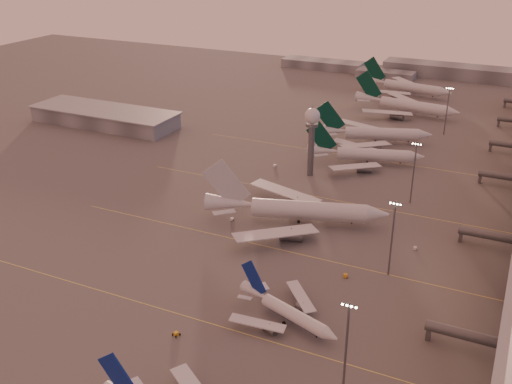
% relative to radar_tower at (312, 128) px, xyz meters
% --- Properties ---
extents(ground, '(700.00, 700.00, 0.00)m').
position_rel_radar_tower_xyz_m(ground, '(-5.00, -120.00, -20.95)').
color(ground, '#545252').
rests_on(ground, ground).
extents(taxiway_markings, '(180.00, 185.25, 0.02)m').
position_rel_radar_tower_xyz_m(taxiway_markings, '(25.00, -64.00, -20.94)').
color(taxiway_markings, '#EDD653').
rests_on(taxiway_markings, ground).
extents(hangar, '(82.00, 27.00, 8.50)m').
position_rel_radar_tower_xyz_m(hangar, '(-125.00, 20.00, -16.63)').
color(hangar, '#5D5E64').
rests_on(hangar, ground).
extents(radar_tower, '(6.40, 6.40, 31.10)m').
position_rel_radar_tower_xyz_m(radar_tower, '(0.00, 0.00, 0.00)').
color(radar_tower, '#55585C').
rests_on(radar_tower, ground).
extents(mast_a, '(3.60, 0.56, 25.00)m').
position_rel_radar_tower_xyz_m(mast_a, '(53.00, -120.00, -7.21)').
color(mast_a, '#55585C').
rests_on(mast_a, ground).
extents(mast_b, '(3.60, 0.56, 25.00)m').
position_rel_radar_tower_xyz_m(mast_b, '(50.00, -65.00, -7.21)').
color(mast_b, '#55585C').
rests_on(mast_b, ground).
extents(mast_c, '(3.60, 0.56, 25.00)m').
position_rel_radar_tower_xyz_m(mast_c, '(45.00, -10.00, -7.21)').
color(mast_c, '#55585C').
rests_on(mast_c, ground).
extents(mast_d, '(3.60, 0.56, 25.00)m').
position_rel_radar_tower_xyz_m(mast_d, '(43.00, 80.00, -7.21)').
color(mast_d, '#55585C').
rests_on(mast_d, ground).
extents(distant_horizon, '(165.00, 37.50, 9.00)m').
position_rel_radar_tower_xyz_m(distant_horizon, '(-2.38, 205.14, -17.06)').
color(distant_horizon, '#5D5E64').
rests_on(distant_horizon, ground).
extents(narrowbody_mid, '(33.14, 25.97, 13.49)m').
position_rel_radar_tower_xyz_m(narrowbody_mid, '(31.09, -100.50, -18.22)').
color(narrowbody_mid, silver).
rests_on(narrowbody_mid, ground).
extents(widebody_white, '(64.54, 50.96, 23.41)m').
position_rel_radar_tower_xyz_m(widebody_white, '(11.66, -45.11, -16.89)').
color(widebody_white, silver).
rests_on(widebody_white, ground).
extents(greentail_a, '(51.26, 40.81, 19.14)m').
position_rel_radar_tower_xyz_m(greentail_a, '(17.78, 22.78, -17.57)').
color(greentail_a, silver).
rests_on(greentail_a, ground).
extents(greentail_b, '(55.13, 43.77, 20.85)m').
position_rel_radar_tower_xyz_m(greentail_b, '(13.67, 51.70, -17.27)').
color(greentail_b, silver).
rests_on(greentail_b, ground).
extents(greentail_c, '(61.07, 49.05, 22.23)m').
position_rel_radar_tower_xyz_m(greentail_c, '(17.38, 107.27, -17.02)').
color(greentail_c, silver).
rests_on(greentail_c, ground).
extents(greentail_d, '(58.48, 46.86, 21.38)m').
position_rel_radar_tower_xyz_m(greentail_d, '(8.06, 150.19, -17.17)').
color(greentail_d, silver).
rests_on(greentail_d, ground).
extents(gsv_tug_mid, '(4.22, 3.31, 1.06)m').
position_rel_radar_tower_xyz_m(gsv_tug_mid, '(7.09, -118.45, -20.40)').
color(gsv_tug_mid, orange).
rests_on(gsv_tug_mid, ground).
extents(gsv_truck_b, '(6.53, 3.70, 2.49)m').
position_rel_radar_tower_xyz_m(gsv_truck_b, '(39.08, -72.17, -19.68)').
color(gsv_truck_b, orange).
rests_on(gsv_truck_b, ground).
extents(gsv_truck_c, '(4.68, 5.51, 2.17)m').
position_rel_radar_tower_xyz_m(gsv_truck_c, '(-10.07, -52.61, -19.84)').
color(gsv_truck_c, silver).
rests_on(gsv_truck_c, ground).
extents(gsv_catering_b, '(5.13, 2.61, 4.12)m').
position_rel_radar_tower_xyz_m(gsv_catering_b, '(54.48, -45.96, -18.89)').
color(gsv_catering_b, silver).
rests_on(gsv_catering_b, ground).
extents(gsv_truck_d, '(3.39, 6.15, 2.35)m').
position_rel_radar_tower_xyz_m(gsv_truck_d, '(-17.23, 2.41, -19.75)').
color(gsv_truck_d, silver).
rests_on(gsv_truck_d, ground).
extents(gsv_tug_hangar, '(4.04, 2.99, 1.04)m').
position_rel_radar_tower_xyz_m(gsv_tug_hangar, '(32.65, 44.91, -20.42)').
color(gsv_tug_hangar, orange).
rests_on(gsv_tug_hangar, ground).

